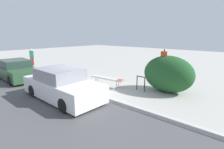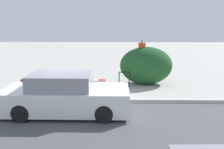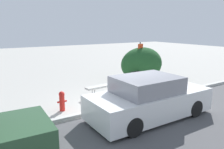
{
  "view_description": "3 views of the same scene",
  "coord_description": "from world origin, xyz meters",
  "px_view_note": "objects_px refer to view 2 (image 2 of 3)",
  "views": [
    {
      "loc": [
        7.35,
        -5.74,
        3.08
      ],
      "look_at": [
        1.68,
        0.59,
        1.11
      ],
      "focal_mm": 28.0,
      "sensor_mm": 36.0,
      "label": 1
    },
    {
      "loc": [
        1.98,
        -9.87,
        3.29
      ],
      "look_at": [
        1.77,
        0.27,
        1.1
      ],
      "focal_mm": 40.0,
      "sensor_mm": 36.0,
      "label": 2
    },
    {
      "loc": [
        -4.87,
        -6.75,
        3.11
      ],
      "look_at": [
        0.29,
        1.35,
        1.04
      ],
      "focal_mm": 35.0,
      "sensor_mm": 36.0,
      "label": 3
    }
  ],
  "objects_px": {
    "bike_rack": "(124,78)",
    "sign_post": "(142,58)",
    "fire_hydrant": "(23,86)",
    "parked_car_near": "(66,95)",
    "bench": "(82,81)"
  },
  "relations": [
    {
      "from": "parked_car_near",
      "to": "bench",
      "type": "bearing_deg",
      "value": 87.0
    },
    {
      "from": "sign_post",
      "to": "fire_hydrant",
      "type": "relative_size",
      "value": 3.01
    },
    {
      "from": "bike_rack",
      "to": "sign_post",
      "type": "distance_m",
      "value": 1.46
    },
    {
      "from": "bench",
      "to": "sign_post",
      "type": "relative_size",
      "value": 1.01
    },
    {
      "from": "sign_post",
      "to": "bike_rack",
      "type": "bearing_deg",
      "value": -141.83
    },
    {
      "from": "sign_post",
      "to": "parked_car_near",
      "type": "relative_size",
      "value": 0.52
    },
    {
      "from": "parked_car_near",
      "to": "fire_hydrant",
      "type": "bearing_deg",
      "value": 137.07
    },
    {
      "from": "bike_rack",
      "to": "sign_post",
      "type": "bearing_deg",
      "value": 38.17
    },
    {
      "from": "fire_hydrant",
      "to": "parked_car_near",
      "type": "height_order",
      "value": "parked_car_near"
    },
    {
      "from": "sign_post",
      "to": "fire_hydrant",
      "type": "bearing_deg",
      "value": -159.29
    },
    {
      "from": "bench",
      "to": "parked_car_near",
      "type": "bearing_deg",
      "value": -97.28
    },
    {
      "from": "sign_post",
      "to": "parked_car_near",
      "type": "distance_m",
      "value": 5.36
    },
    {
      "from": "sign_post",
      "to": "fire_hydrant",
      "type": "distance_m",
      "value": 5.95
    },
    {
      "from": "bike_rack",
      "to": "fire_hydrant",
      "type": "distance_m",
      "value": 4.77
    },
    {
      "from": "bench",
      "to": "parked_car_near",
      "type": "xyz_separation_m",
      "value": [
        -0.16,
        -3.0,
        0.2
      ]
    }
  ]
}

